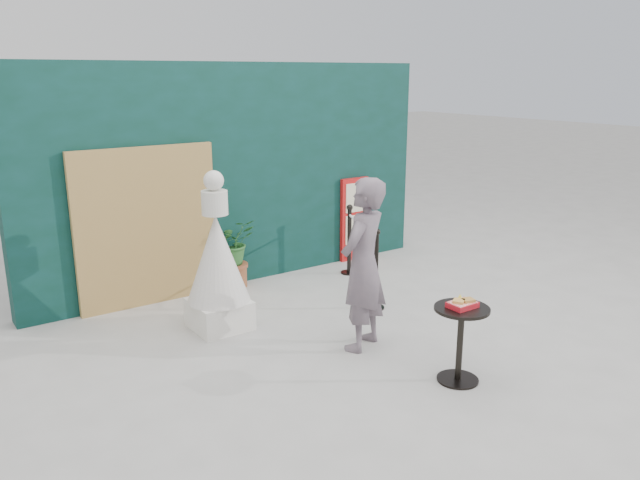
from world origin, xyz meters
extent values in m
plane|color=#ADAAA5|center=(0.00, 0.00, 0.00)|extent=(60.00, 60.00, 0.00)
cube|color=#0A2E24|center=(0.00, 3.15, 1.50)|extent=(6.00, 0.30, 3.00)
cube|color=tan|center=(-1.40, 2.94, 1.00)|extent=(1.80, 0.08, 2.00)
imported|color=slate|center=(-0.04, 0.36, 0.92)|extent=(0.80, 0.68, 1.85)
cube|color=red|center=(1.90, 2.96, 0.65)|extent=(0.50, 0.06, 1.30)
cube|color=beige|center=(1.90, 2.92, 1.00)|extent=(0.38, 0.02, 0.45)
cube|color=beige|center=(1.90, 2.92, 0.50)|extent=(0.38, 0.02, 0.45)
cube|color=red|center=(1.90, 2.92, 0.15)|extent=(0.38, 0.02, 0.18)
cube|color=white|center=(-1.06, 1.71, 0.17)|extent=(0.62, 0.62, 0.34)
cone|color=silver|center=(-1.06, 1.71, 0.84)|extent=(0.72, 0.72, 1.01)
cylinder|color=silver|center=(-1.06, 1.71, 1.48)|extent=(0.29, 0.29, 0.27)
sphere|color=white|center=(-1.06, 1.71, 1.72)|extent=(0.22, 0.22, 0.22)
cylinder|color=black|center=(0.22, -0.77, 0.01)|extent=(0.40, 0.40, 0.02)
cylinder|color=black|center=(0.22, -0.77, 0.36)|extent=(0.06, 0.06, 0.72)
cylinder|color=black|center=(0.22, -0.77, 0.73)|extent=(0.52, 0.52, 0.03)
cube|color=red|center=(0.22, -0.77, 0.78)|extent=(0.26, 0.19, 0.05)
cube|color=red|center=(0.22, -0.77, 0.80)|extent=(0.24, 0.17, 0.00)
cube|color=#E0AD52|center=(0.18, -0.76, 0.82)|extent=(0.15, 0.14, 0.02)
cube|color=#BC9744|center=(0.27, -0.79, 0.82)|extent=(0.13, 0.13, 0.02)
cone|color=#FFE443|center=(0.24, -0.72, 0.83)|extent=(0.06, 0.06, 0.06)
cylinder|color=#994E32|center=(-0.24, 2.89, 0.14)|extent=(0.34, 0.34, 0.28)
cylinder|color=#974B31|center=(-0.24, 2.89, 0.31)|extent=(0.38, 0.38, 0.05)
imported|color=#2A622A|center=(-0.24, 2.89, 0.64)|extent=(0.56, 0.49, 0.62)
cylinder|color=black|center=(0.80, 1.14, 0.01)|extent=(0.24, 0.24, 0.02)
cylinder|color=black|center=(0.80, 1.14, 0.48)|extent=(0.06, 0.06, 0.96)
sphere|color=black|center=(0.80, 1.14, 0.99)|extent=(0.09, 0.09, 0.09)
cylinder|color=black|center=(1.40, 2.44, 0.01)|extent=(0.24, 0.24, 0.02)
cylinder|color=black|center=(1.40, 2.44, 0.48)|extent=(0.06, 0.06, 0.96)
sphere|color=black|center=(1.40, 2.44, 0.99)|extent=(0.09, 0.09, 0.09)
cylinder|color=white|center=(1.10, 1.79, 0.88)|extent=(0.63, 1.31, 0.03)
camera|label=1|loc=(-4.00, -4.44, 2.87)|focal=35.00mm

